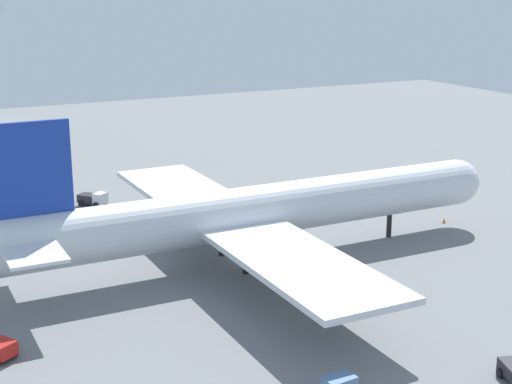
% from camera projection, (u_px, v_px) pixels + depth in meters
% --- Properties ---
extents(ground_plane, '(282.75, 282.75, 0.00)m').
position_uv_depth(ground_plane, '(256.00, 260.00, 97.34)').
color(ground_plane, slate).
extents(cargo_airplane, '(70.69, 60.73, 20.05)m').
position_uv_depth(cargo_airplane, '(253.00, 212.00, 95.48)').
color(cargo_airplane, silver).
rests_on(cargo_airplane, ground_plane).
extents(pushback_tractor, '(4.50, 4.88, 2.24)m').
position_uv_depth(pushback_tractor, '(93.00, 199.00, 120.87)').
color(pushback_tractor, silver).
rests_on(pushback_tractor, ground_plane).
extents(safety_cone_nose, '(0.51, 0.51, 0.73)m').
position_uv_depth(safety_cone_nose, '(444.00, 221.00, 112.36)').
color(safety_cone_nose, orange).
rests_on(safety_cone_nose, ground_plane).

